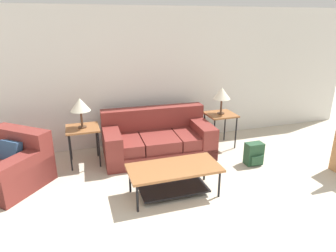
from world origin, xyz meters
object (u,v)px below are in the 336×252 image
(armchair, at_px, (9,167))
(side_table_right, at_px, (220,117))
(table_lamp_right, at_px, (222,94))
(backpack, at_px, (254,154))
(table_lamp_left, at_px, (80,105))
(side_table_left, at_px, (83,131))
(coffee_table, at_px, (174,174))
(couch, at_px, (157,140))

(armchair, relative_size, side_table_right, 2.07)
(side_table_right, distance_m, table_lamp_right, 0.46)
(side_table_right, distance_m, backpack, 1.02)
(armchair, distance_m, table_lamp_left, 1.40)
(armchair, bearing_deg, table_lamp_right, 6.27)
(side_table_left, distance_m, table_lamp_left, 0.46)
(side_table_right, bearing_deg, backpack, -78.46)
(table_lamp_left, distance_m, backpack, 3.03)
(table_lamp_left, height_order, backpack, table_lamp_left)
(side_table_right, bearing_deg, table_lamp_right, 75.96)
(side_table_left, bearing_deg, table_lamp_right, 0.00)
(coffee_table, distance_m, backpack, 1.69)
(couch, bearing_deg, side_table_left, 178.02)
(backpack, bearing_deg, coffee_table, -163.31)
(couch, xyz_separation_m, table_lamp_left, (-1.28, 0.04, 0.75))
(coffee_table, relative_size, table_lamp_right, 2.55)
(side_table_left, height_order, side_table_right, same)
(couch, distance_m, side_table_left, 1.32)
(side_table_right, relative_size, table_lamp_left, 1.31)
(couch, xyz_separation_m, coffee_table, (-0.14, -1.36, 0.03))
(backpack, bearing_deg, table_lamp_right, 101.54)
(armchair, bearing_deg, couch, 8.55)
(side_table_right, relative_size, table_lamp_right, 1.31)
(couch, height_order, backpack, couch)
(coffee_table, xyz_separation_m, table_lamp_left, (-1.14, 1.40, 0.72))
(armchair, height_order, backpack, armchair)
(armchair, distance_m, side_table_right, 3.70)
(coffee_table, xyz_separation_m, side_table_right, (1.42, 1.40, 0.26))
(couch, bearing_deg, armchair, -171.45)
(coffee_table, relative_size, backpack, 3.32)
(side_table_left, height_order, table_lamp_right, table_lamp_right)
(table_lamp_right, height_order, backpack, table_lamp_right)
(armchair, height_order, side_table_left, armchair)
(couch, distance_m, table_lamp_right, 1.49)
(table_lamp_left, height_order, table_lamp_right, same)
(side_table_right, xyz_separation_m, table_lamp_right, (0.00, 0.00, 0.46))
(couch, bearing_deg, table_lamp_right, 1.99)
(coffee_table, height_order, table_lamp_right, table_lamp_right)
(armchair, xyz_separation_m, side_table_left, (1.10, 0.40, 0.30))
(table_lamp_left, relative_size, table_lamp_right, 1.00)
(armchair, height_order, side_table_right, armchair)
(backpack, bearing_deg, armchair, 172.33)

